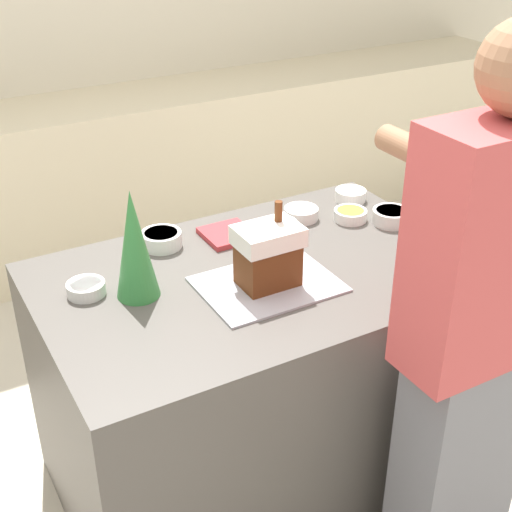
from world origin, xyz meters
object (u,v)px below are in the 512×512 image
object	(u,v)px
candy_bowl_beside_tree	(301,213)
candy_bowl_behind_tray	(282,227)
candy_bowl_center_rear	(391,216)
candy_bowl_near_tray_left	(350,214)
candy_bowl_far_left	(86,288)
cookbook	(228,234)
person	(476,337)
decorative_tree	(134,245)
candy_bowl_far_right	(351,195)
candy_bowl_near_tray_right	(161,239)
baking_tray	(268,284)
gingerbread_house	(268,254)

from	to	relation	value
candy_bowl_beside_tree	candy_bowl_behind_tray	xyz separation A→B (m)	(-0.13, -0.07, 0.00)
candy_bowl_center_rear	candy_bowl_near_tray_left	bearing A→B (deg)	140.71
candy_bowl_far_left	candy_bowl_behind_tray	world-z (taller)	candy_bowl_behind_tray
candy_bowl_beside_tree	candy_bowl_far_left	size ratio (longest dim) A/B	1.07
cookbook	person	distance (m)	0.95
person	candy_bowl_far_left	bearing A→B (deg)	137.73
candy_bowl_behind_tray	candy_bowl_far_left	bearing A→B (deg)	-175.93
cookbook	candy_bowl_far_left	bearing A→B (deg)	-167.04
candy_bowl_near_tray_left	cookbook	size ratio (longest dim) A/B	0.72
decorative_tree	candy_bowl_center_rear	xyz separation A→B (m)	(0.98, 0.01, -0.14)
candy_bowl_far_right	candy_bowl_behind_tray	bearing A→B (deg)	-163.18
candy_bowl_center_rear	cookbook	xyz separation A→B (m)	(-0.57, 0.19, -0.02)
candy_bowl_far_right	candy_bowl_center_rear	distance (m)	0.23
candy_bowl_beside_tree	candy_bowl_behind_tray	world-z (taller)	candy_bowl_behind_tray
decorative_tree	candy_bowl_near_tray_left	distance (m)	0.89
decorative_tree	candy_bowl_far_right	size ratio (longest dim) A/B	2.90
candy_bowl_near_tray_left	candy_bowl_near_tray_right	size ratio (longest dim) A/B	0.87
candy_bowl_near_tray_right	cookbook	xyz separation A→B (m)	(0.23, -0.05, -0.02)
baking_tray	candy_bowl_far_right	size ratio (longest dim) A/B	3.52
decorative_tree	candy_bowl_behind_tray	distance (m)	0.62
candy_bowl_center_rear	cookbook	size ratio (longest dim) A/B	0.80
baking_tray	person	xyz separation A→B (m)	(0.34, -0.55, 0.02)
candy_bowl_far_left	cookbook	world-z (taller)	candy_bowl_far_left
candy_bowl_far_left	candy_bowl_center_rear	size ratio (longest dim) A/B	0.87
decorative_tree	candy_bowl_near_tray_right	xyz separation A→B (m)	(0.18, 0.26, -0.14)
candy_bowl_near_tray_right	candy_bowl_far_left	bearing A→B (deg)	-151.45
candy_bowl_near_tray_left	cookbook	bearing A→B (deg)	167.60
candy_bowl_far_left	person	world-z (taller)	person
baking_tray	candy_bowl_center_rear	distance (m)	0.63
candy_bowl_far_right	candy_bowl_near_tray_right	world-z (taller)	candy_bowl_near_tray_right
candy_bowl_behind_tray	cookbook	world-z (taller)	candy_bowl_behind_tray
candy_bowl_near_tray_right	candy_bowl_center_rear	xyz separation A→B (m)	(0.80, -0.24, -0.00)
candy_bowl_beside_tree	gingerbread_house	bearing A→B (deg)	-134.64
candy_bowl_far_left	candy_bowl_center_rear	world-z (taller)	candy_bowl_center_rear
baking_tray	candy_bowl_far_left	size ratio (longest dim) A/B	3.57
candy_bowl_beside_tree	candy_bowl_near_tray_right	bearing A→B (deg)	174.48
candy_bowl_near_tray_right	candy_bowl_far_left	size ratio (longest dim) A/B	1.18
candy_bowl_near_tray_left	candy_bowl_center_rear	bearing A→B (deg)	-39.29
candy_bowl_near_tray_right	candy_bowl_center_rear	world-z (taller)	candy_bowl_near_tray_right
decorative_tree	candy_bowl_near_tray_left	size ratio (longest dim) A/B	2.85
person	decorative_tree	bearing A→B (deg)	135.83
candy_bowl_far_left	person	size ratio (longest dim) A/B	0.07
gingerbread_house	candy_bowl_far_left	bearing A→B (deg)	155.95
baking_tray	candy_bowl_beside_tree	xyz separation A→B (m)	(0.35, 0.35, 0.02)
candy_bowl_near_tray_left	candy_bowl_behind_tray	bearing A→B (deg)	174.80
candy_bowl_beside_tree	candy_bowl_center_rear	distance (m)	0.33
gingerbread_house	candy_bowl_near_tray_right	size ratio (longest dim) A/B	1.87
cookbook	gingerbread_house	bearing A→B (deg)	-96.77
candy_bowl_near_tray_right	cookbook	bearing A→B (deg)	-11.73
candy_bowl_near_tray_left	candy_bowl_near_tray_right	world-z (taller)	candy_bowl_near_tray_right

